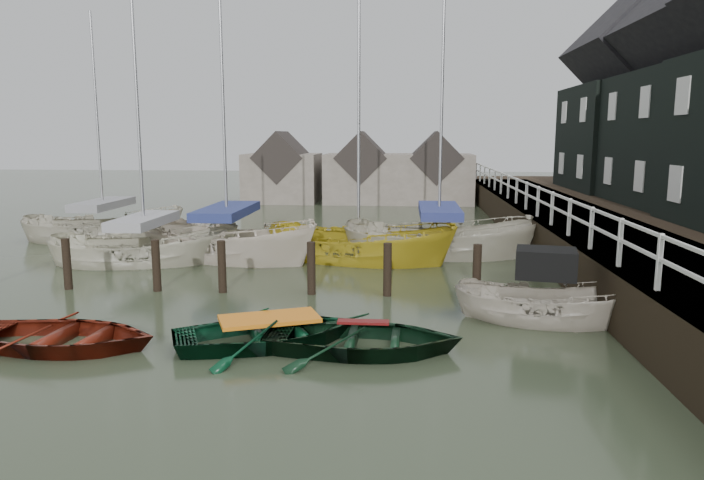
# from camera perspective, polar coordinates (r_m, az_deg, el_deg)

# --- Properties ---
(ground) EXTENTS (120.00, 120.00, 0.00)m
(ground) POSITION_cam_1_polar(r_m,az_deg,el_deg) (14.09, -10.38, -7.80)
(ground) COLOR #2E3522
(ground) RESTS_ON ground
(pier) EXTENTS (3.04, 32.00, 2.70)m
(pier) POSITION_cam_1_polar(r_m,az_deg,el_deg) (23.96, 18.89, 0.74)
(pier) COLOR black
(pier) RESTS_ON ground
(mooring_pilings) EXTENTS (13.72, 0.22, 1.80)m
(mooring_pilings) POSITION_cam_1_polar(r_m,az_deg,el_deg) (17.05, -11.44, -3.06)
(mooring_pilings) COLOR black
(mooring_pilings) RESTS_ON ground
(far_sheds) EXTENTS (14.00, 4.08, 4.39)m
(far_sheds) POSITION_cam_1_polar(r_m,az_deg,el_deg) (39.13, 0.69, 6.16)
(far_sheds) COLOR #665B51
(far_sheds) RESTS_ON ground
(rowboat_red) EXTENTS (3.91, 2.90, 0.78)m
(rowboat_red) POSITION_cam_1_polar(r_m,az_deg,el_deg) (13.79, -24.69, -8.93)
(rowboat_red) COLOR #59180C
(rowboat_red) RESTS_ON ground
(rowboat_green) EXTENTS (4.51, 3.94, 0.78)m
(rowboat_green) POSITION_cam_1_polar(r_m,az_deg,el_deg) (12.91, -7.47, -9.35)
(rowboat_green) COLOR black
(rowboat_green) RESTS_ON ground
(rowboat_dkgreen) EXTENTS (3.89, 2.82, 0.79)m
(rowboat_dkgreen) POSITION_cam_1_polar(r_m,az_deg,el_deg) (12.39, 1.03, -10.08)
(rowboat_dkgreen) COLOR black
(rowboat_dkgreen) RESTS_ON ground
(motorboat) EXTENTS (4.28, 2.29, 2.43)m
(motorboat) POSITION_cam_1_polar(r_m,az_deg,el_deg) (14.83, 17.13, -6.77)
(motorboat) COLOR #B8AE9D
(motorboat) RESTS_ON ground
(sailboat_a) EXTENTS (6.40, 3.62, 10.40)m
(sailboat_a) POSITION_cam_1_polar(r_m,az_deg,el_deg) (21.69, -18.22, -1.84)
(sailboat_a) COLOR beige
(sailboat_a) RESTS_ON ground
(sailboat_b) EXTENTS (7.54, 5.19, 11.14)m
(sailboat_b) POSITION_cam_1_polar(r_m,az_deg,el_deg) (21.84, -11.19, -1.47)
(sailboat_b) COLOR beige
(sailboat_b) RESTS_ON ground
(sailboat_c) EXTENTS (7.10, 4.28, 11.09)m
(sailboat_c) POSITION_cam_1_polar(r_m,az_deg,el_deg) (21.07, 0.60, -1.82)
(sailboat_c) COLOR gold
(sailboat_c) RESTS_ON ground
(sailboat_d) EXTENTS (7.04, 3.24, 12.09)m
(sailboat_d) POSITION_cam_1_polar(r_m,az_deg,el_deg) (22.16, 7.85, -1.21)
(sailboat_d) COLOR #BBB49F
(sailboat_d) RESTS_ON ground
(sailboat_e) EXTENTS (6.59, 3.81, 10.00)m
(sailboat_e) POSITION_cam_1_polar(r_m,az_deg,el_deg) (27.04, -21.54, 0.14)
(sailboat_e) COLOR #B9B29D
(sailboat_e) RESTS_ON ground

